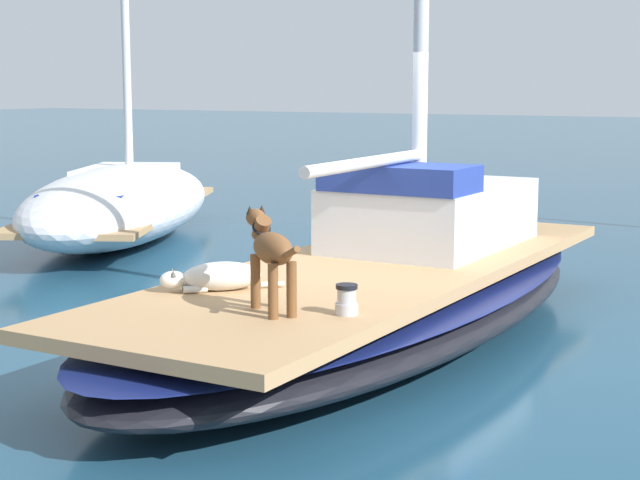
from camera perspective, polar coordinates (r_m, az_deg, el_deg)
The scene contains 7 objects.
ground_plane at distance 8.96m, azimuth 3.05°, elevation -5.52°, with size 120.00×120.00×0.00m, color navy.
sailboat_main at distance 8.89m, azimuth 3.07°, elevation -3.43°, with size 2.73×7.31×0.66m.
cabin_house at distance 9.77m, azimuth 6.10°, elevation 1.64°, with size 1.47×2.26×0.84m.
dog_white at distance 7.72m, azimuth -5.81°, elevation -2.07°, with size 0.77×0.69×0.22m.
dog_brown at distance 6.94m, azimuth -2.80°, elevation -0.62°, with size 0.78×0.66×0.70m.
deck_winch at distance 6.90m, azimuth 1.51°, elevation -3.42°, with size 0.16×0.16×0.21m.
moored_boat_port_side at distance 14.63m, azimuth -11.22°, elevation 2.16°, with size 4.48×6.37×7.00m.
Camera 1 is at (3.70, -7.86, 2.22)m, focal length 56.86 mm.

